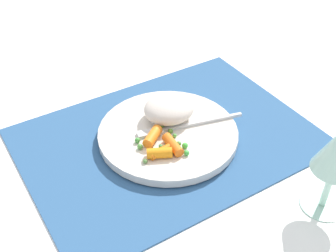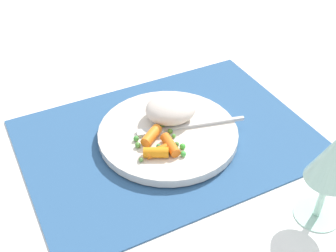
# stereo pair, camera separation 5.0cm
# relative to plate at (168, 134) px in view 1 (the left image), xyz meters

# --- Properties ---
(ground_plane) EXTENTS (2.40, 2.40, 0.00)m
(ground_plane) POSITION_rel_plate_xyz_m (0.00, 0.00, -0.01)
(ground_plane) COLOR white
(placemat) EXTENTS (0.50, 0.36, 0.01)m
(placemat) POSITION_rel_plate_xyz_m (0.00, 0.00, -0.01)
(placemat) COLOR #2D5684
(placemat) RESTS_ON ground_plane
(plate) EXTENTS (0.24, 0.24, 0.01)m
(plate) POSITION_rel_plate_xyz_m (0.00, 0.00, 0.00)
(plate) COLOR silver
(plate) RESTS_ON placemat
(rice_mound) EXTENTS (0.09, 0.08, 0.04)m
(rice_mound) POSITION_rel_plate_xyz_m (-0.02, -0.03, 0.03)
(rice_mound) COLOR beige
(rice_mound) RESTS_ON plate
(carrot_portion) EXTENTS (0.06, 0.08, 0.02)m
(carrot_portion) POSITION_rel_plate_xyz_m (0.04, 0.04, 0.02)
(carrot_portion) COLOR orange
(carrot_portion) RESTS_ON plate
(pea_scatter) EXTENTS (0.08, 0.09, 0.01)m
(pea_scatter) POSITION_rel_plate_xyz_m (0.03, 0.03, 0.01)
(pea_scatter) COLOR green
(pea_scatter) RESTS_ON plate
(fork) EXTENTS (0.19, 0.06, 0.01)m
(fork) POSITION_rel_plate_xyz_m (-0.02, 0.01, 0.01)
(fork) COLOR silver
(fork) RESTS_ON plate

